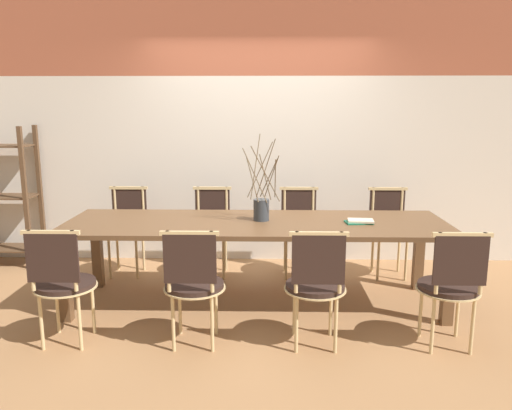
% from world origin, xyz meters
% --- Properties ---
extents(ground_plane, '(16.00, 16.00, 0.00)m').
position_xyz_m(ground_plane, '(0.00, 0.00, 0.00)').
color(ground_plane, '#9E7047').
extents(wall_rear, '(12.00, 0.06, 3.20)m').
position_xyz_m(wall_rear, '(0.00, 1.37, 1.60)').
color(wall_rear, beige).
rests_on(wall_rear, ground_plane).
extents(dining_table, '(3.35, 1.02, 0.76)m').
position_xyz_m(dining_table, '(0.00, 0.00, 0.68)').
color(dining_table, brown).
rests_on(dining_table, ground_plane).
extents(chair_near_leftend, '(0.46, 0.46, 0.92)m').
position_xyz_m(chair_near_leftend, '(-1.40, -0.82, 0.50)').
color(chair_near_leftend, black).
rests_on(chair_near_leftend, ground_plane).
extents(chair_near_left, '(0.46, 0.46, 0.92)m').
position_xyz_m(chair_near_left, '(-0.44, -0.82, 0.50)').
color(chair_near_left, black).
rests_on(chair_near_left, ground_plane).
extents(chair_near_center, '(0.46, 0.46, 0.92)m').
position_xyz_m(chair_near_center, '(0.45, -0.82, 0.50)').
color(chair_near_center, black).
rests_on(chair_near_center, ground_plane).
extents(chair_near_right, '(0.46, 0.46, 0.92)m').
position_xyz_m(chair_near_right, '(1.43, -0.82, 0.50)').
color(chair_near_right, black).
rests_on(chair_near_right, ground_plane).
extents(chair_far_leftend, '(0.46, 0.46, 0.92)m').
position_xyz_m(chair_far_leftend, '(-1.38, 0.82, 0.50)').
color(chair_far_leftend, black).
rests_on(chair_far_leftend, ground_plane).
extents(chair_far_left, '(0.46, 0.46, 0.92)m').
position_xyz_m(chair_far_left, '(-0.49, 0.82, 0.50)').
color(chair_far_left, black).
rests_on(chair_far_left, ground_plane).
extents(chair_far_center, '(0.46, 0.46, 0.92)m').
position_xyz_m(chair_far_center, '(0.44, 0.82, 0.50)').
color(chair_far_center, black).
rests_on(chair_far_center, ground_plane).
extents(chair_far_right, '(0.46, 0.46, 0.92)m').
position_xyz_m(chair_far_right, '(1.37, 0.82, 0.50)').
color(chair_far_right, black).
rests_on(chair_far_right, ground_plane).
extents(vase_centerpiece, '(0.33, 0.32, 0.76)m').
position_xyz_m(vase_centerpiece, '(0.05, 0.06, 0.88)').
color(vase_centerpiece, '#33383D').
rests_on(vase_centerpiece, dining_table).
extents(book_stack, '(0.25, 0.17, 0.03)m').
position_xyz_m(book_stack, '(0.90, -0.03, 0.77)').
color(book_stack, '#1E6B4C').
rests_on(book_stack, dining_table).
extents(shelving_rack, '(0.69, 0.40, 1.55)m').
position_xyz_m(shelving_rack, '(-2.81, 1.10, 0.77)').
color(shelving_rack, '#513823').
rests_on(shelving_rack, ground_plane).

